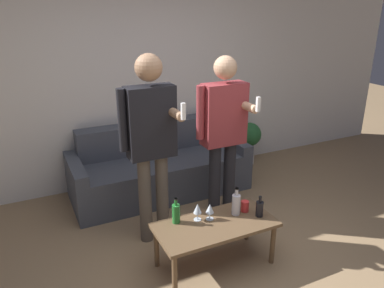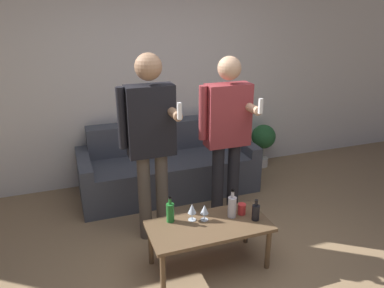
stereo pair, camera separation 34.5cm
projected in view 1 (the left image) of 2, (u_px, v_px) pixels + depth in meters
ground_plane at (237, 283)px, 3.09m from camera, size 16.00×16.00×0.00m
wall_back at (141, 75)px, 4.55m from camera, size 8.00×0.06×2.70m
couch at (159, 168)px, 4.54m from camera, size 2.09×0.83×0.81m
coffee_table at (215, 228)px, 3.19m from camera, size 1.03×0.50×0.41m
bottle_orange at (176, 213)px, 3.16m from camera, size 0.07×0.07×0.23m
bottle_green at (236, 204)px, 3.28m from camera, size 0.07×0.07×0.26m
bottle_dark at (260, 208)px, 3.26m from camera, size 0.07×0.07×0.19m
wine_glass_near at (198, 209)px, 3.19m from camera, size 0.07×0.07×0.16m
wine_glass_far at (210, 209)px, 3.20m from camera, size 0.07×0.07×0.15m
cup_on_table at (245, 206)px, 3.35m from camera, size 0.07×0.07×0.10m
person_standing_left at (151, 136)px, 3.33m from camera, size 0.51×0.45×1.78m
person_standing_right at (223, 127)px, 3.75m from camera, size 0.52×0.44×1.71m
potted_plant at (249, 137)px, 5.28m from camera, size 0.33×0.33×0.61m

